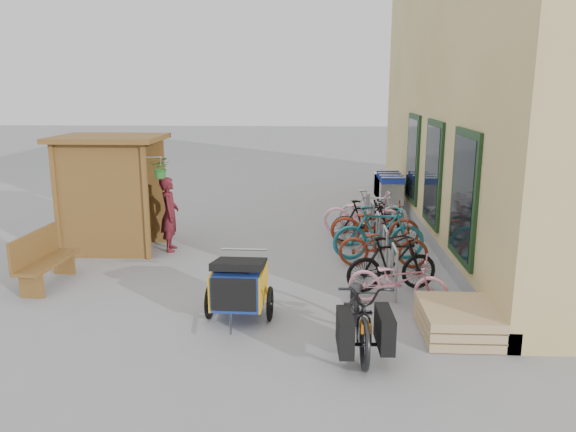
{
  "coord_description": "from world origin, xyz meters",
  "views": [
    {
      "loc": [
        0.99,
        -8.75,
        3.39
      ],
      "look_at": [
        0.5,
        1.5,
        1.0
      ],
      "focal_mm": 35.0,
      "sensor_mm": 36.0,
      "label": 1
    }
  ],
  "objects_px": {
    "person_kiosk": "(170,214)",
    "bike_3": "(379,233)",
    "shopping_carts": "(388,188)",
    "bike_6": "(363,214)",
    "kiosk": "(107,177)",
    "bike_5": "(366,221)",
    "child_trailer": "(239,284)",
    "bike_1": "(392,264)",
    "bike_4": "(375,224)",
    "bench": "(43,258)",
    "bike_0": "(398,280)",
    "bike_2": "(383,245)",
    "bike_7": "(373,210)",
    "pallet_stack": "(458,321)",
    "cargo_bike": "(361,311)"
  },
  "relations": [
    {
      "from": "person_kiosk",
      "to": "bike_4",
      "type": "xyz_separation_m",
      "value": [
        4.31,
        0.49,
        -0.29
      ]
    },
    {
      "from": "bike_3",
      "to": "bike_7",
      "type": "distance_m",
      "value": 2.33
    },
    {
      "from": "pallet_stack",
      "to": "bike_2",
      "type": "distance_m",
      "value": 3.07
    },
    {
      "from": "bike_6",
      "to": "bike_2",
      "type": "bearing_deg",
      "value": -167.09
    },
    {
      "from": "bike_1",
      "to": "bike_4",
      "type": "relative_size",
      "value": 0.84
    },
    {
      "from": "bike_1",
      "to": "bike_5",
      "type": "relative_size",
      "value": 0.99
    },
    {
      "from": "child_trailer",
      "to": "bike_3",
      "type": "xyz_separation_m",
      "value": [
        2.38,
        3.01,
        0.01
      ]
    },
    {
      "from": "cargo_bike",
      "to": "bike_2",
      "type": "distance_m",
      "value": 3.5
    },
    {
      "from": "cargo_bike",
      "to": "bike_4",
      "type": "distance_m",
      "value": 4.88
    },
    {
      "from": "shopping_carts",
      "to": "bike_0",
      "type": "bearing_deg",
      "value": -95.69
    },
    {
      "from": "shopping_carts",
      "to": "bike_6",
      "type": "height_order",
      "value": "shopping_carts"
    },
    {
      "from": "child_trailer",
      "to": "bike_1",
      "type": "xyz_separation_m",
      "value": [
        2.41,
        1.27,
        -0.06
      ]
    },
    {
      "from": "shopping_carts",
      "to": "kiosk",
      "type": "bearing_deg",
      "value": -147.2
    },
    {
      "from": "child_trailer",
      "to": "bike_5",
      "type": "bearing_deg",
      "value": 64.33
    },
    {
      "from": "bike_3",
      "to": "bike_5",
      "type": "xyz_separation_m",
      "value": [
        -0.14,
        1.29,
        -0.07
      ]
    },
    {
      "from": "cargo_bike",
      "to": "bench",
      "type": "bearing_deg",
      "value": 156.03
    },
    {
      "from": "kiosk",
      "to": "bike_6",
      "type": "bearing_deg",
      "value": 15.71
    },
    {
      "from": "bike_3",
      "to": "pallet_stack",
      "type": "bearing_deg",
      "value": -172.21
    },
    {
      "from": "person_kiosk",
      "to": "bike_7",
      "type": "distance_m",
      "value": 4.79
    },
    {
      "from": "bike_2",
      "to": "bike_4",
      "type": "relative_size",
      "value": 0.9
    },
    {
      "from": "bike_0",
      "to": "shopping_carts",
      "type": "bearing_deg",
      "value": 8.51
    },
    {
      "from": "shopping_carts",
      "to": "bike_5",
      "type": "relative_size",
      "value": 1.33
    },
    {
      "from": "kiosk",
      "to": "bike_7",
      "type": "xyz_separation_m",
      "value": [
        5.67,
        1.89,
        -1.06
      ]
    },
    {
      "from": "bike_4",
      "to": "bike_5",
      "type": "bearing_deg",
      "value": 30.57
    },
    {
      "from": "bike_1",
      "to": "bike_0",
      "type": "bearing_deg",
      "value": 167.35
    },
    {
      "from": "bike_7",
      "to": "cargo_bike",
      "type": "bearing_deg",
      "value": 179.75
    },
    {
      "from": "kiosk",
      "to": "bike_4",
      "type": "relative_size",
      "value": 1.32
    },
    {
      "from": "person_kiosk",
      "to": "bike_0",
      "type": "xyz_separation_m",
      "value": [
        4.33,
        -2.82,
        -0.37
      ]
    },
    {
      "from": "person_kiosk",
      "to": "bike_3",
      "type": "xyz_separation_m",
      "value": [
        4.29,
        -0.45,
        -0.23
      ]
    },
    {
      "from": "child_trailer",
      "to": "bike_0",
      "type": "relative_size",
      "value": 1.06
    },
    {
      "from": "bike_0",
      "to": "bike_3",
      "type": "height_order",
      "value": "bike_3"
    },
    {
      "from": "shopping_carts",
      "to": "bike_3",
      "type": "relative_size",
      "value": 1.16
    },
    {
      "from": "person_kiosk",
      "to": "bike_2",
      "type": "bearing_deg",
      "value": -109.85
    },
    {
      "from": "bike_1",
      "to": "bike_6",
      "type": "distance_m",
      "value": 3.69
    },
    {
      "from": "kiosk",
      "to": "bike_3",
      "type": "xyz_separation_m",
      "value": [
        5.55,
        -0.43,
        -1.0
      ]
    },
    {
      "from": "bike_6",
      "to": "cargo_bike",
      "type": "bearing_deg",
      "value": -176.5
    },
    {
      "from": "bike_1",
      "to": "bike_5",
      "type": "bearing_deg",
      "value": -10.44
    },
    {
      "from": "bike_7",
      "to": "pallet_stack",
      "type": "bearing_deg",
      "value": -167.09
    },
    {
      "from": "bike_6",
      "to": "bike_4",
      "type": "bearing_deg",
      "value": -162.07
    },
    {
      "from": "pallet_stack",
      "to": "bench",
      "type": "distance_m",
      "value": 6.89
    },
    {
      "from": "kiosk",
      "to": "bike_0",
      "type": "bearing_deg",
      "value": -26.58
    },
    {
      "from": "bike_0",
      "to": "bike_7",
      "type": "relative_size",
      "value": 0.95
    },
    {
      "from": "person_kiosk",
      "to": "bike_4",
      "type": "height_order",
      "value": "person_kiosk"
    },
    {
      "from": "bench",
      "to": "bike_7",
      "type": "height_order",
      "value": "bike_7"
    },
    {
      "from": "bike_6",
      "to": "bench",
      "type": "bearing_deg",
      "value": 131.09
    },
    {
      "from": "bench",
      "to": "bike_4",
      "type": "bearing_deg",
      "value": 27.53
    },
    {
      "from": "bike_2",
      "to": "bike_7",
      "type": "height_order",
      "value": "bike_7"
    },
    {
      "from": "person_kiosk",
      "to": "bike_3",
      "type": "distance_m",
      "value": 4.32
    },
    {
      "from": "bench",
      "to": "person_kiosk",
      "type": "bearing_deg",
      "value": 56.27
    },
    {
      "from": "bike_0",
      "to": "bike_1",
      "type": "relative_size",
      "value": 0.98
    }
  ]
}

